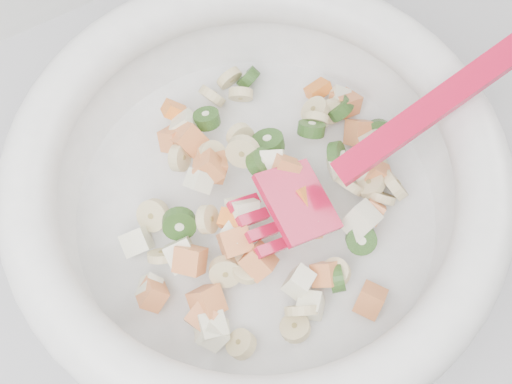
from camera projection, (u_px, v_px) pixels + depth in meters
counter at (185, 359)px, 0.96m from camera, size 2.00×0.60×0.90m
mixing_bowl at (257, 185)px, 0.52m from camera, size 0.45×0.40×0.16m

